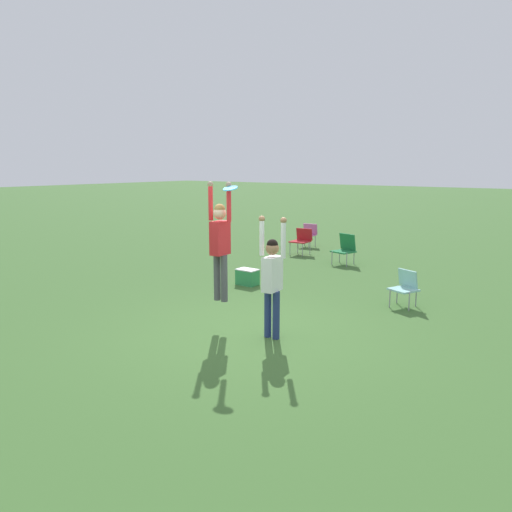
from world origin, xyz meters
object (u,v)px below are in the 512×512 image
(camping_chair_2, at_px, (302,239))
(cooler_box, at_px, (247,277))
(person_defending, at_px, (272,275))
(camping_chair_1, at_px, (308,233))
(camping_chair_4, at_px, (405,285))
(person_jumping, at_px, (220,239))
(frisbee, at_px, (230,188))
(camping_chair_3, at_px, (345,247))

(camping_chair_2, xyz_separation_m, cooler_box, (1.15, -4.37, -0.30))
(person_defending, xyz_separation_m, camping_chair_2, (-3.76, 7.10, -0.58))
(camping_chair_1, bearing_deg, cooler_box, 102.07)
(camping_chair_4, bearing_deg, person_jumping, 79.41)
(frisbee, bearing_deg, camping_chair_4, 61.84)
(frisbee, xyz_separation_m, camping_chair_1, (-3.68, 8.77, -2.00))
(frisbee, bearing_deg, cooler_box, 123.03)
(camping_chair_1, height_order, camping_chair_3, camping_chair_3)
(person_defending, distance_m, cooler_box, 3.88)
(person_defending, relative_size, camping_chair_3, 2.33)
(person_defending, bearing_deg, frisbee, -79.00)
(camping_chair_4, distance_m, cooler_box, 3.75)
(person_jumping, bearing_deg, camping_chair_2, 16.50)
(camping_chair_3, distance_m, cooler_box, 3.82)
(person_jumping, relative_size, camping_chair_1, 2.62)
(person_defending, bearing_deg, camping_chair_3, -167.83)
(camping_chair_4, bearing_deg, camping_chair_2, -16.10)
(camping_chair_2, distance_m, camping_chair_3, 1.97)
(frisbee, height_order, camping_chair_1, frisbee)
(camping_chair_2, bearing_deg, camping_chair_4, 136.49)
(person_defending, distance_m, camping_chair_4, 3.44)
(camping_chair_2, bearing_deg, camping_chair_3, 156.53)
(camping_chair_3, relative_size, camping_chair_4, 1.19)
(camping_chair_2, relative_size, camping_chair_3, 0.94)
(person_jumping, distance_m, camping_chair_1, 9.34)
(person_defending, xyz_separation_m, cooler_box, (-2.62, 2.73, -0.88))
(camping_chair_2, bearing_deg, person_jumping, 106.01)
(person_jumping, bearing_deg, frisbee, -113.32)
(frisbee, height_order, camping_chair_4, frisbee)
(person_jumping, relative_size, person_defending, 1.02)
(camping_chair_2, relative_size, camping_chair_4, 1.12)
(camping_chair_1, height_order, cooler_box, camping_chair_1)
(camping_chair_1, bearing_deg, camping_chair_3, 135.01)
(person_jumping, height_order, person_defending, person_jumping)
(frisbee, xyz_separation_m, camping_chair_4, (1.81, 3.39, -2.05))
(person_jumping, xyz_separation_m, camping_chair_4, (2.15, 3.27, -1.16))
(camping_chair_2, xyz_separation_m, camping_chair_4, (4.86, -3.91, -0.06))
(camping_chair_3, bearing_deg, cooler_box, 93.83)
(person_defending, distance_m, camping_chair_2, 8.06)
(frisbee, height_order, camping_chair_2, frisbee)
(person_defending, distance_m, frisbee, 1.59)
(camping_chair_4, bearing_deg, cooler_box, 29.82)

